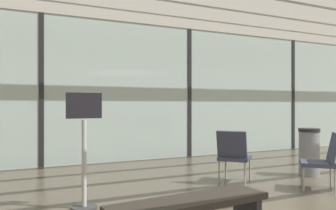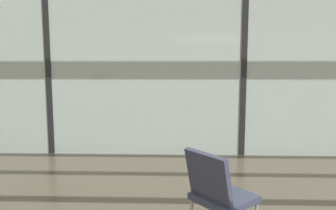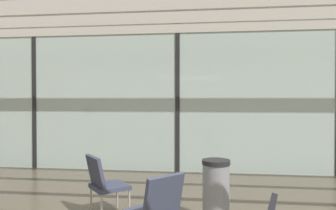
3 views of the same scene
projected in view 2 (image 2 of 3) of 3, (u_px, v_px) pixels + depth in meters
The scene contains 5 objects.
glass_curtain_wall at pixel (243, 67), 5.59m from camera, with size 14.00×0.08×3.19m, color #A3B7B2.
window_mullion_0 at pixel (49, 67), 5.71m from camera, with size 0.10×0.12×3.19m, color black.
window_mullion_1 at pixel (243, 67), 5.59m from camera, with size 0.10×0.12×3.19m, color black.
parked_airplane at pixel (170, 54), 10.43m from camera, with size 13.86×4.01×4.01m.
lounge_chair_1 at pixel (218, 190), 2.85m from camera, with size 0.71×0.71×0.87m.
Camera 2 is at (-1.15, -0.48, 1.61)m, focal length 33.70 mm.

